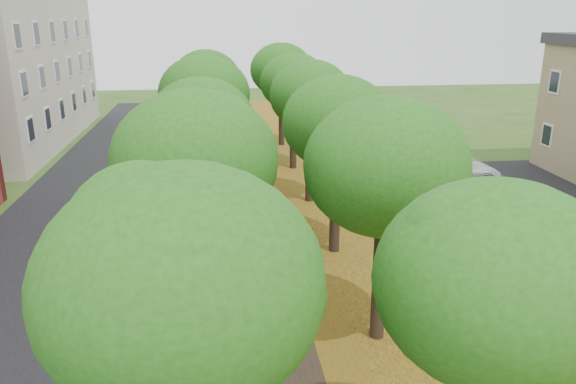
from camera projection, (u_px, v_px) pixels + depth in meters
name	position (u px, v px, depth m)	size (l,w,h in m)	color
street_asphalt	(79.00, 233.00, 23.16)	(8.00, 70.00, 0.01)	black
footpath	(260.00, 225.00, 24.03)	(3.20, 70.00, 0.01)	black
leaf_verge	(374.00, 220.00, 24.61)	(7.50, 70.00, 0.01)	olive
parking_lot	(543.00, 205.00, 26.55)	(9.00, 16.00, 0.01)	black
tree_row_west	(203.00, 111.00, 22.25)	(4.01, 34.01, 6.70)	black
tree_row_east	(322.00, 109.00, 22.81)	(4.01, 34.01, 6.70)	black
car_red	(520.00, 210.00, 23.87)	(1.43, 4.09, 1.35)	maroon
car_grey	(512.00, 205.00, 24.49)	(1.85, 4.55, 1.32)	#36363C
car_white	(457.00, 169.00, 30.15)	(2.11, 4.58, 1.27)	silver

